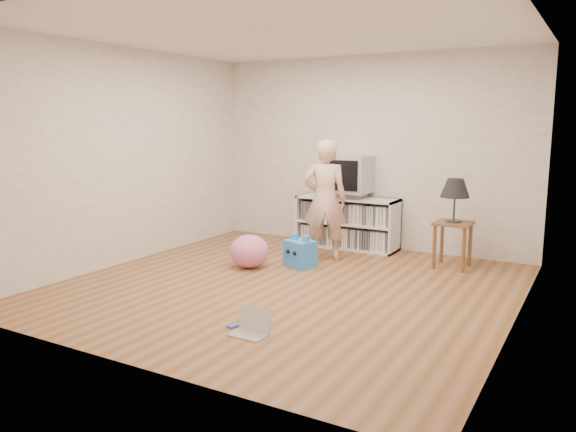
# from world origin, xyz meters

# --- Properties ---
(ground) EXTENTS (4.50, 4.50, 0.00)m
(ground) POSITION_xyz_m (0.00, 0.00, 0.00)
(ground) COLOR brown
(ground) RESTS_ON ground
(walls) EXTENTS (4.52, 4.52, 2.60)m
(walls) POSITION_xyz_m (0.00, 0.00, 1.30)
(walls) COLOR beige
(walls) RESTS_ON ground
(ceiling) EXTENTS (4.50, 4.50, 0.01)m
(ceiling) POSITION_xyz_m (0.00, 0.00, 2.60)
(ceiling) COLOR white
(ceiling) RESTS_ON walls
(media_unit) EXTENTS (1.40, 0.45, 0.70)m
(media_unit) POSITION_xyz_m (-0.20, 2.04, 0.35)
(media_unit) COLOR white
(media_unit) RESTS_ON ground
(dvd_deck) EXTENTS (0.45, 0.35, 0.07)m
(dvd_deck) POSITION_xyz_m (-0.20, 2.02, 0.73)
(dvd_deck) COLOR gray
(dvd_deck) RESTS_ON media_unit
(crt_tv) EXTENTS (0.60, 0.53, 0.50)m
(crt_tv) POSITION_xyz_m (-0.20, 2.02, 1.02)
(crt_tv) COLOR #A8A8AD
(crt_tv) RESTS_ON dvd_deck
(side_table) EXTENTS (0.42, 0.42, 0.55)m
(side_table) POSITION_xyz_m (1.32, 1.65, 0.42)
(side_table) COLOR brown
(side_table) RESTS_ON ground
(table_lamp) EXTENTS (0.34, 0.34, 0.52)m
(table_lamp) POSITION_xyz_m (1.32, 1.65, 0.94)
(table_lamp) COLOR #333333
(table_lamp) RESTS_ON side_table
(person) EXTENTS (0.65, 0.56, 1.51)m
(person) POSITION_xyz_m (-0.18, 1.26, 0.75)
(person) COLOR beige
(person) RESTS_ON ground
(laptop) EXTENTS (0.30, 0.25, 0.21)m
(laptop) POSITION_xyz_m (0.41, -1.31, 0.06)
(laptop) COLOR silver
(laptop) RESTS_ON ground
(playing_cards) EXTENTS (0.09, 0.11, 0.02)m
(playing_cards) POSITION_xyz_m (0.19, -1.27, 0.01)
(playing_cards) COLOR #4154AF
(playing_cards) RESTS_ON ground
(plush_blue) EXTENTS (0.41, 0.37, 0.39)m
(plush_blue) POSITION_xyz_m (-0.27, 0.78, 0.17)
(plush_blue) COLOR #2A83E0
(plush_blue) RESTS_ON ground
(plush_pink) EXTENTS (0.61, 0.61, 0.39)m
(plush_pink) POSITION_xyz_m (-0.78, 0.45, 0.20)
(plush_pink) COLOR pink
(plush_pink) RESTS_ON ground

